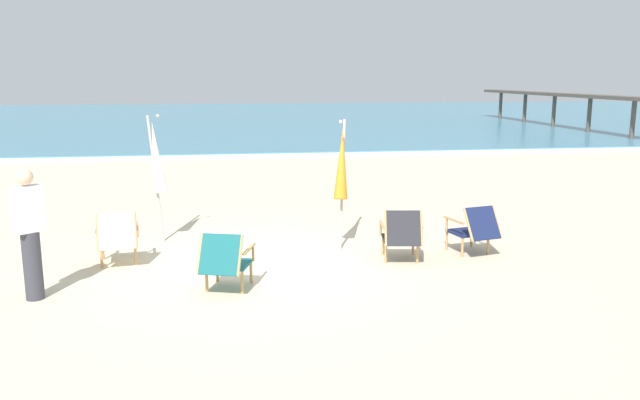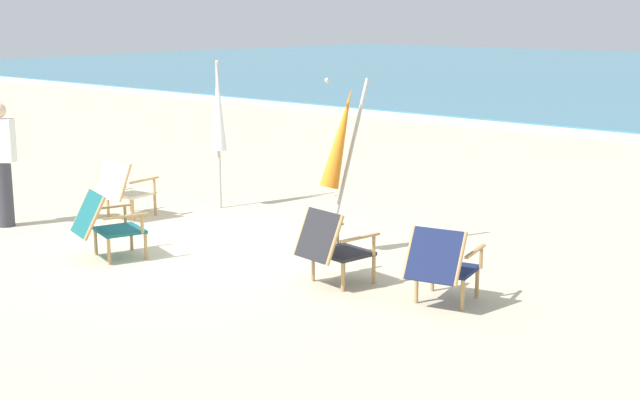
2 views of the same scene
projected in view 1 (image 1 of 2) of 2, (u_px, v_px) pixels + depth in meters
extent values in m
plane|color=beige|center=(265.00, 266.00, 9.07)|extent=(80.00, 80.00, 0.00)
cube|color=teal|center=(235.00, 117.00, 41.01)|extent=(80.00, 40.00, 0.10)
cube|color=white|center=(243.00, 156.00, 21.31)|extent=(80.00, 1.10, 0.06)
cube|color=beige|center=(118.00, 241.00, 9.19)|extent=(0.58, 0.55, 0.04)
cube|color=beige|center=(117.00, 232.00, 8.81)|extent=(0.53, 0.33, 0.48)
cylinder|color=tan|center=(103.00, 249.00, 9.36)|extent=(0.04, 0.04, 0.32)
cylinder|color=tan|center=(135.00, 247.00, 9.49)|extent=(0.04, 0.04, 0.32)
cylinder|color=tan|center=(102.00, 257.00, 8.95)|extent=(0.04, 0.04, 0.32)
cylinder|color=tan|center=(135.00, 254.00, 9.08)|extent=(0.04, 0.04, 0.32)
cube|color=tan|center=(97.00, 229.00, 9.05)|extent=(0.11, 0.53, 0.02)
cylinder|color=tan|center=(98.00, 233.00, 9.25)|extent=(0.04, 0.04, 0.22)
cube|color=tan|center=(137.00, 226.00, 9.21)|extent=(0.11, 0.53, 0.02)
cylinder|color=tan|center=(137.00, 230.00, 9.40)|extent=(0.04, 0.04, 0.22)
cylinder|color=tan|center=(98.00, 233.00, 8.74)|extent=(0.08, 0.27, 0.49)
cylinder|color=tan|center=(135.00, 230.00, 8.88)|extent=(0.08, 0.27, 0.49)
cube|color=#196066|center=(229.00, 264.00, 8.09)|extent=(0.64, 0.61, 0.04)
cube|color=#196066|center=(220.00, 255.00, 7.69)|extent=(0.55, 0.41, 0.48)
cylinder|color=tan|center=(217.00, 270.00, 8.36)|extent=(0.04, 0.04, 0.32)
cylinder|color=tan|center=(251.00, 271.00, 8.29)|extent=(0.04, 0.04, 0.32)
cylinder|color=tan|center=(207.00, 280.00, 7.94)|extent=(0.04, 0.04, 0.32)
cylinder|color=tan|center=(242.00, 282.00, 7.87)|extent=(0.04, 0.04, 0.32)
cube|color=tan|center=(207.00, 247.00, 8.06)|extent=(0.19, 0.52, 0.02)
cylinder|color=tan|center=(212.00, 251.00, 8.27)|extent=(0.04, 0.04, 0.22)
cube|color=tan|center=(249.00, 249.00, 7.98)|extent=(0.19, 0.52, 0.02)
cylinder|color=tan|center=(253.00, 253.00, 8.19)|extent=(0.04, 0.04, 0.22)
cylinder|color=tan|center=(200.00, 254.00, 7.73)|extent=(0.12, 0.28, 0.48)
cylinder|color=tan|center=(240.00, 255.00, 7.65)|extent=(0.12, 0.28, 0.48)
cube|color=#28282D|center=(400.00, 238.00, 9.37)|extent=(0.58, 0.55, 0.04)
cube|color=#28282D|center=(404.00, 228.00, 8.98)|extent=(0.52, 0.31, 0.49)
cylinder|color=tan|center=(383.00, 245.00, 9.61)|extent=(0.04, 0.04, 0.32)
cylinder|color=tan|center=(413.00, 245.00, 9.61)|extent=(0.04, 0.04, 0.32)
cylinder|color=tan|center=(386.00, 253.00, 9.18)|extent=(0.04, 0.04, 0.32)
cylinder|color=tan|center=(418.00, 252.00, 9.19)|extent=(0.04, 0.04, 0.32)
cube|color=tan|center=(382.00, 224.00, 9.30)|extent=(0.11, 0.53, 0.02)
cylinder|color=tan|center=(381.00, 228.00, 9.51)|extent=(0.04, 0.04, 0.22)
cube|color=tan|center=(419.00, 224.00, 9.30)|extent=(0.11, 0.53, 0.02)
cylinder|color=tan|center=(417.00, 228.00, 9.51)|extent=(0.04, 0.04, 0.22)
cylinder|color=tan|center=(386.00, 228.00, 8.98)|extent=(0.07, 0.24, 0.49)
cylinder|color=tan|center=(421.00, 228.00, 8.98)|extent=(0.07, 0.24, 0.49)
cube|color=#19234C|center=(468.00, 232.00, 9.73)|extent=(0.62, 0.59, 0.04)
cube|color=#19234C|center=(483.00, 223.00, 9.35)|extent=(0.55, 0.40, 0.47)
cylinder|color=tan|center=(447.00, 240.00, 9.88)|extent=(0.04, 0.04, 0.32)
cylinder|color=tan|center=(472.00, 237.00, 10.05)|extent=(0.04, 0.04, 0.32)
cylinder|color=tan|center=(462.00, 247.00, 9.48)|extent=(0.04, 0.04, 0.32)
cylinder|color=tan|center=(488.00, 244.00, 9.65)|extent=(0.04, 0.04, 0.32)
cube|color=tan|center=(454.00, 220.00, 9.57)|extent=(0.16, 0.52, 0.02)
cylinder|color=tan|center=(447.00, 225.00, 9.76)|extent=(0.04, 0.04, 0.22)
cube|color=tan|center=(484.00, 217.00, 9.77)|extent=(0.16, 0.52, 0.02)
cylinder|color=tan|center=(477.00, 222.00, 9.97)|extent=(0.04, 0.04, 0.22)
cylinder|color=tan|center=(468.00, 225.00, 9.26)|extent=(0.11, 0.30, 0.47)
cylinder|color=tan|center=(497.00, 222.00, 9.44)|extent=(0.11, 0.30, 0.47)
cylinder|color=#B7B2A8|center=(156.00, 179.00, 10.32)|extent=(0.24, 0.22, 2.09)
cone|color=white|center=(156.00, 157.00, 10.22)|extent=(0.41, 0.40, 1.17)
sphere|color=#B7B2A8|center=(158.00, 116.00, 10.05)|extent=(0.06, 0.06, 0.06)
cylinder|color=#B7B2A8|center=(342.00, 184.00, 10.02)|extent=(0.21, 0.58, 2.04)
cone|color=orange|center=(342.00, 163.00, 9.86)|extent=(0.36, 0.56, 1.17)
sphere|color=#B7B2A8|center=(341.00, 122.00, 9.56)|extent=(0.06, 0.06, 0.06)
cylinder|color=#383842|center=(33.00, 265.00, 7.65)|extent=(0.22, 0.22, 0.86)
cube|color=white|center=(27.00, 209.00, 7.51)|extent=(0.39, 0.37, 0.56)
sphere|color=beige|center=(24.00, 177.00, 7.43)|extent=(0.20, 0.20, 0.20)
cube|color=brown|center=(555.00, 94.00, 32.63)|extent=(0.90, 16.47, 0.16)
cylinder|color=brown|center=(633.00, 120.00, 26.41)|extent=(0.20, 0.20, 1.79)
cylinder|color=brown|center=(589.00, 115.00, 29.60)|extent=(0.20, 0.20, 1.79)
cylinder|color=brown|center=(554.00, 111.00, 32.80)|extent=(0.20, 0.20, 1.79)
cylinder|color=brown|center=(525.00, 108.00, 36.00)|extent=(0.20, 0.20, 1.79)
cylinder|color=brown|center=(501.00, 106.00, 39.19)|extent=(0.20, 0.20, 1.79)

